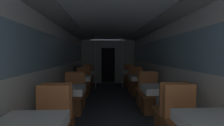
# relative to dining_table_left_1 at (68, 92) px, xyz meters

# --- Properties ---
(wall_left) EXTENTS (0.05, 9.98, 2.05)m
(wall_left) POSITION_rel_dining_table_left_1_xyz_m (-0.40, 1.12, 0.46)
(wall_left) COLOR silver
(wall_left) RESTS_ON ground_plane
(wall_right) EXTENTS (0.05, 9.98, 2.05)m
(wall_right) POSITION_rel_dining_table_left_1_xyz_m (2.19, 1.12, 0.46)
(wall_right) COLOR silver
(wall_right) RESTS_ON ground_plane
(ceiling_panel) EXTENTS (2.59, 9.98, 0.07)m
(ceiling_panel) POSITION_rel_dining_table_left_1_xyz_m (0.90, 1.12, 1.47)
(ceiling_panel) COLOR silver
(ceiling_panel) RESTS_ON wall_left
(bulkhead_far) EXTENTS (2.54, 0.09, 2.05)m
(bulkhead_far) POSITION_rel_dining_table_left_1_xyz_m (0.90, 4.95, 0.39)
(bulkhead_far) COLOR #A8A8A3
(bulkhead_far) RESTS_ON ground_plane
(dining_table_left_1) EXTENTS (0.64, 0.64, 0.73)m
(dining_table_left_1) POSITION_rel_dining_table_left_1_xyz_m (0.00, 0.00, 0.00)
(dining_table_left_1) COLOR #4C4C51
(dining_table_left_1) RESTS_ON ground_plane
(chair_left_near_1) EXTENTS (0.46, 0.46, 0.93)m
(chair_left_near_1) POSITION_rel_dining_table_left_1_xyz_m (0.00, -0.59, -0.35)
(chair_left_near_1) COLOR #9C5B31
(chair_left_near_1) RESTS_ON ground_plane
(chair_left_far_1) EXTENTS (0.46, 0.46, 0.93)m
(chair_left_far_1) POSITION_rel_dining_table_left_1_xyz_m (0.00, 0.59, -0.35)
(chair_left_far_1) COLOR #9C5B31
(chair_left_far_1) RESTS_ON ground_plane
(dining_table_left_2) EXTENTS (0.64, 0.64, 0.73)m
(dining_table_left_2) POSITION_rel_dining_table_left_1_xyz_m (0.00, 1.76, 0.00)
(dining_table_left_2) COLOR #4C4C51
(dining_table_left_2) RESTS_ON ground_plane
(chair_left_near_2) EXTENTS (0.46, 0.46, 0.93)m
(chair_left_near_2) POSITION_rel_dining_table_left_1_xyz_m (0.00, 1.17, -0.35)
(chair_left_near_2) COLOR #9C5B31
(chair_left_near_2) RESTS_ON ground_plane
(chair_left_far_2) EXTENTS (0.46, 0.46, 0.93)m
(chair_left_far_2) POSITION_rel_dining_table_left_1_xyz_m (0.00, 2.35, -0.35)
(chair_left_far_2) COLOR #9C5B31
(chair_left_far_2) RESTS_ON ground_plane
(dining_table_left_3) EXTENTS (0.64, 0.64, 0.73)m
(dining_table_left_3) POSITION_rel_dining_table_left_1_xyz_m (0.00, 3.52, 0.00)
(dining_table_left_3) COLOR #4C4C51
(dining_table_left_3) RESTS_ON ground_plane
(chair_left_near_3) EXTENTS (0.46, 0.46, 0.93)m
(chair_left_near_3) POSITION_rel_dining_table_left_1_xyz_m (0.00, 2.93, -0.35)
(chair_left_near_3) COLOR #9C5B31
(chair_left_near_3) RESTS_ON ground_plane
(chair_left_far_3) EXTENTS (0.46, 0.46, 0.93)m
(chair_left_far_3) POSITION_rel_dining_table_left_1_xyz_m (0.00, 4.11, -0.35)
(chair_left_far_3) COLOR #9C5B31
(chair_left_far_3) RESTS_ON ground_plane
(support_pole_left_3) EXTENTS (0.05, 0.05, 2.05)m
(support_pole_left_3) POSITION_rel_dining_table_left_1_xyz_m (0.36, 3.52, 0.40)
(support_pole_left_3) COLOR silver
(support_pole_left_3) RESTS_ON ground_plane
(dining_table_right_1) EXTENTS (0.64, 0.64, 0.73)m
(dining_table_right_1) POSITION_rel_dining_table_left_1_xyz_m (1.80, 0.00, 0.00)
(dining_table_right_1) COLOR #4C4C51
(dining_table_right_1) RESTS_ON ground_plane
(chair_right_near_1) EXTENTS (0.46, 0.46, 0.93)m
(chair_right_near_1) POSITION_rel_dining_table_left_1_xyz_m (1.80, -0.59, -0.35)
(chair_right_near_1) COLOR #9C5B31
(chair_right_near_1) RESTS_ON ground_plane
(chair_right_far_1) EXTENTS (0.46, 0.46, 0.93)m
(chair_right_far_1) POSITION_rel_dining_table_left_1_xyz_m (1.80, 0.59, -0.35)
(chair_right_far_1) COLOR #9C5B31
(chair_right_far_1) RESTS_ON ground_plane
(dining_table_right_2) EXTENTS (0.64, 0.64, 0.73)m
(dining_table_right_2) POSITION_rel_dining_table_left_1_xyz_m (1.80, 1.76, 0.00)
(dining_table_right_2) COLOR #4C4C51
(dining_table_right_2) RESTS_ON ground_plane
(chair_right_near_2) EXTENTS (0.46, 0.46, 0.93)m
(chair_right_near_2) POSITION_rel_dining_table_left_1_xyz_m (1.80, 1.17, -0.35)
(chair_right_near_2) COLOR #9C5B31
(chair_right_near_2) RESTS_ON ground_plane
(chair_right_far_2) EXTENTS (0.46, 0.46, 0.93)m
(chair_right_far_2) POSITION_rel_dining_table_left_1_xyz_m (1.80, 2.35, -0.35)
(chair_right_far_2) COLOR #9C5B31
(chair_right_far_2) RESTS_ON ground_plane
(dining_table_right_3) EXTENTS (0.64, 0.64, 0.73)m
(dining_table_right_3) POSITION_rel_dining_table_left_1_xyz_m (1.80, 3.52, 0.00)
(dining_table_right_3) COLOR #4C4C51
(dining_table_right_3) RESTS_ON ground_plane
(chair_right_near_3) EXTENTS (0.46, 0.46, 0.93)m
(chair_right_near_3) POSITION_rel_dining_table_left_1_xyz_m (1.80, 2.93, -0.35)
(chair_right_near_3) COLOR #9C5B31
(chair_right_near_3) RESTS_ON ground_plane
(chair_right_far_3) EXTENTS (0.46, 0.46, 0.93)m
(chair_right_far_3) POSITION_rel_dining_table_left_1_xyz_m (1.80, 4.11, -0.35)
(chair_right_far_3) COLOR #9C5B31
(chair_right_far_3) RESTS_ON ground_plane
(support_pole_right_3) EXTENTS (0.05, 0.05, 2.05)m
(support_pole_right_3) POSITION_rel_dining_table_left_1_xyz_m (1.43, 3.52, 0.40)
(support_pole_right_3) COLOR silver
(support_pole_right_3) RESTS_ON ground_plane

